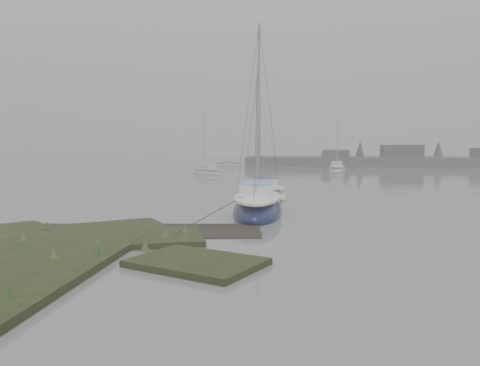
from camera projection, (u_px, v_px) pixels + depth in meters
The scene contains 7 objects.
ground at pixel (257, 181), 43.44m from camera, with size 160.00×160.00×0.00m, color slate.
far_shoreline at pixel (446, 161), 72.05m from camera, with size 60.00×8.00×4.15m.
sailboat_main at pixel (258, 207), 22.96m from camera, with size 2.52×7.25×10.16m.
sailboat_white at pixel (261, 192), 30.57m from camera, with size 4.59×6.11×8.34m.
sailboat_far_a at pixel (207, 172), 52.56m from camera, with size 4.83×4.94×7.34m.
sailboat_far_b at pixel (337, 170), 57.29m from camera, with size 2.77×6.15×8.38m.
sailboat_far_c at pixel (228, 164), 73.35m from camera, with size 5.37×2.91×7.22m.
Camera 1 is at (3.12, -13.22, 3.43)m, focal length 35.00 mm.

